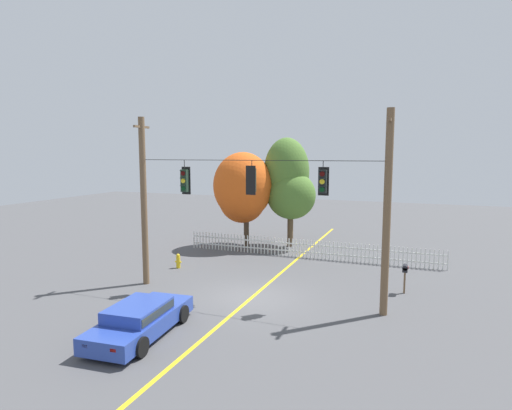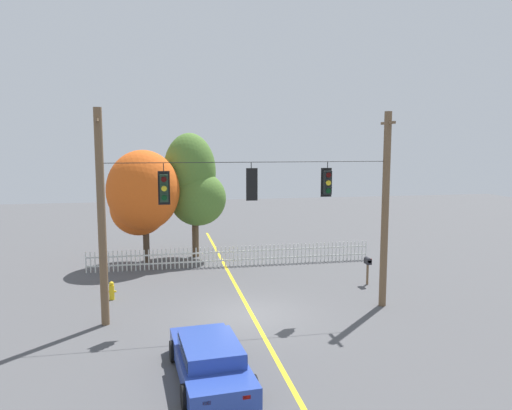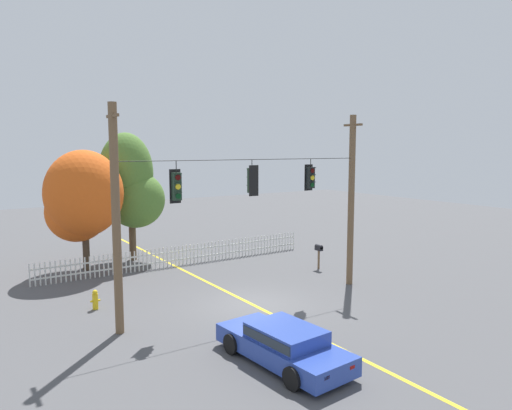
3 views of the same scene
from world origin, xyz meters
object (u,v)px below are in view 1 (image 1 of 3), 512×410
autumn_maple_mid (288,183)px  roadside_mailbox (405,270)px  traffic_signal_northbound_secondary (323,181)px  traffic_signal_westbound_side (252,180)px  fire_hydrant (178,261)px  parked_car (140,318)px  traffic_signal_northbound_primary (185,181)px  autumn_maple_near_fence (243,190)px

autumn_maple_mid → roadside_mailbox: bearing=-44.0°
traffic_signal_northbound_secondary → roadside_mailbox: traffic_signal_northbound_secondary is taller
traffic_signal_westbound_side → roadside_mailbox: bearing=25.8°
fire_hydrant → parked_car: bearing=-67.0°
traffic_signal_northbound_primary → traffic_signal_northbound_secondary: 6.24m
traffic_signal_northbound_primary → parked_car: 6.74m
traffic_signal_westbound_side → traffic_signal_northbound_secondary: 3.01m
traffic_signal_northbound_secondary → parked_car: traffic_signal_northbound_secondary is taller
traffic_signal_northbound_primary → parked_car: bearing=-77.4°
traffic_signal_northbound_primary → autumn_maple_mid: 10.50m
traffic_signal_westbound_side → fire_hydrant: size_ratio=1.82×
roadside_mailbox → autumn_maple_near_fence: bearing=149.0°
traffic_signal_northbound_primary → fire_hydrant: 5.91m
autumn_maple_near_fence → parked_car: 14.76m
roadside_mailbox → autumn_maple_mid: bearing=136.0°
autumn_maple_near_fence → roadside_mailbox: size_ratio=4.82×
autumn_maple_mid → fire_hydrant: bearing=-118.2°
traffic_signal_northbound_secondary → roadside_mailbox: bearing=43.3°
autumn_maple_near_fence → traffic_signal_northbound_primary: bearing=-83.1°
traffic_signal_northbound_primary → traffic_signal_northbound_secondary: size_ratio=1.12×
parked_car → traffic_signal_westbound_side: bearing=66.9°
autumn_maple_near_fence → fire_hydrant: size_ratio=7.95×
autumn_maple_mid → roadside_mailbox: autumn_maple_mid is taller
autumn_maple_near_fence → roadside_mailbox: 12.53m
traffic_signal_westbound_side → parked_car: bearing=-113.1°
traffic_signal_westbound_side → traffic_signal_northbound_secondary: same height
traffic_signal_northbound_primary → parked_car: size_ratio=0.33×
parked_car → roadside_mailbox: bearing=43.9°
traffic_signal_northbound_secondary → parked_car: 8.45m
traffic_signal_westbound_side → autumn_maple_near_fence: (-4.35, 9.27, -1.31)m
traffic_signal_northbound_secondary → autumn_maple_near_fence: autumn_maple_near_fence is taller
traffic_signal_northbound_secondary → roadside_mailbox: 5.89m
traffic_signal_westbound_side → parked_car: 7.02m
traffic_signal_northbound_secondary → traffic_signal_northbound_primary: bearing=180.0°
parked_car → fire_hydrant: bearing=113.0°
autumn_maple_near_fence → roadside_mailbox: bearing=-31.0°
parked_car → autumn_maple_near_fence: bearing=98.9°
traffic_signal_northbound_secondary → fire_hydrant: traffic_signal_northbound_secondary is taller
traffic_signal_westbound_side → autumn_maple_near_fence: autumn_maple_near_fence is taller
fire_hydrant → traffic_signal_northbound_primary: bearing=-52.5°
traffic_signal_northbound_primary → traffic_signal_northbound_secondary: (6.24, -0.00, 0.11)m
traffic_signal_westbound_side → autumn_maple_mid: autumn_maple_mid is taller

